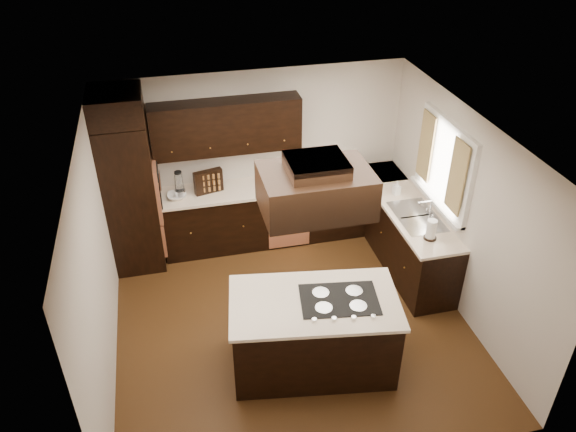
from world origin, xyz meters
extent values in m
cube|color=brown|center=(0.00, 0.00, -0.01)|extent=(4.20, 4.20, 0.02)
cube|color=white|center=(0.00, 0.00, 2.51)|extent=(4.20, 4.20, 0.02)
cube|color=beige|center=(0.00, 2.11, 1.25)|extent=(4.20, 0.02, 2.50)
cube|color=beige|center=(0.00, -2.11, 1.25)|extent=(4.20, 0.02, 2.50)
cube|color=beige|center=(-2.11, 0.00, 1.25)|extent=(0.02, 4.20, 2.50)
cube|color=beige|center=(2.11, 0.00, 1.25)|extent=(0.02, 4.20, 2.50)
cube|color=black|center=(-1.78, 1.71, 1.06)|extent=(0.65, 0.75, 2.12)
cube|color=#C2704C|center=(-1.43, 1.71, 1.12)|extent=(0.05, 0.62, 0.78)
cube|color=black|center=(0.03, 1.80, 0.44)|extent=(2.93, 0.60, 0.88)
cube|color=black|center=(1.80, 0.90, 0.44)|extent=(0.60, 2.40, 0.88)
cube|color=#FFEACF|center=(0.03, 1.79, 0.90)|extent=(2.93, 0.63, 0.04)
cube|color=#FFEACF|center=(1.79, 0.90, 0.90)|extent=(0.63, 2.40, 0.04)
cube|color=black|center=(-0.43, 1.93, 1.81)|extent=(2.00, 0.34, 0.72)
cube|color=#C2704C|center=(0.33, 1.50, 0.40)|extent=(0.60, 0.05, 0.72)
cube|color=white|center=(2.07, 0.55, 1.65)|extent=(0.06, 1.32, 1.12)
cube|color=white|center=(2.10, 0.55, 1.65)|extent=(0.00, 1.20, 1.00)
cube|color=beige|center=(2.01, 0.13, 1.70)|extent=(0.02, 0.34, 0.90)
cube|color=beige|center=(2.01, 0.97, 1.70)|extent=(0.02, 0.34, 0.90)
cube|color=silver|center=(1.80, 0.55, 0.92)|extent=(0.52, 0.84, 0.01)
cube|color=black|center=(0.07, -0.72, 0.44)|extent=(1.85, 1.19, 0.88)
cube|color=#FFEACF|center=(0.07, -0.72, 0.90)|extent=(1.92, 1.26, 0.04)
cube|color=black|center=(0.33, -0.76, 0.93)|extent=(0.89, 0.66, 0.01)
cube|color=black|center=(0.10, -0.55, 2.16)|extent=(1.05, 0.72, 0.42)
cube|color=black|center=(0.10, -0.55, 2.44)|extent=(0.55, 0.50, 0.13)
cylinder|color=silver|center=(-1.13, 1.77, 0.97)|extent=(0.15, 0.15, 0.10)
cone|color=silver|center=(-1.13, 1.77, 1.15)|extent=(0.13, 0.13, 0.26)
cube|color=black|center=(-0.74, 1.80, 1.09)|extent=(0.41, 0.19, 0.33)
imported|color=white|center=(-1.18, 1.74, 0.95)|extent=(0.27, 0.27, 0.06)
imported|color=white|center=(1.76, 1.14, 1.02)|extent=(0.10, 0.10, 0.20)
cylinder|color=white|center=(1.75, 0.05, 1.05)|extent=(0.14, 0.14, 0.26)
camera|label=1|loc=(-1.22, -4.98, 4.86)|focal=35.00mm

